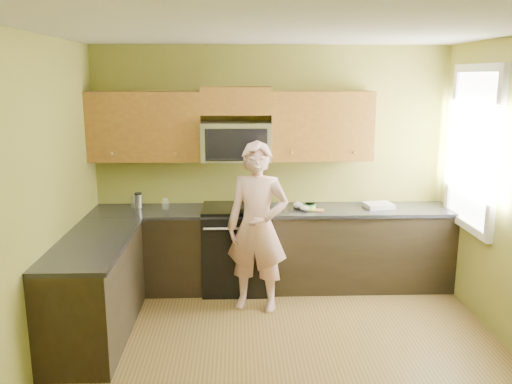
{
  "coord_description": "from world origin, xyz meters",
  "views": [
    {
      "loc": [
        -0.39,
        -3.95,
        2.36
      ],
      "look_at": [
        -0.2,
        1.3,
        1.2
      ],
      "focal_mm": 36.89,
      "sensor_mm": 36.0,
      "label": 1
    }
  ],
  "objects_px": {
    "stove": "(237,248)",
    "frying_pan": "(242,211)",
    "woman": "(257,227)",
    "travel_mug": "(139,208)",
    "butter_tub": "(310,210)",
    "microwave": "(236,160)"
  },
  "relations": [
    {
      "from": "stove",
      "to": "frying_pan",
      "type": "distance_m",
      "value": 0.51
    },
    {
      "from": "woman",
      "to": "frying_pan",
      "type": "relative_size",
      "value": 4.22
    },
    {
      "from": "stove",
      "to": "travel_mug",
      "type": "bearing_deg",
      "value": 173.81
    },
    {
      "from": "woman",
      "to": "butter_tub",
      "type": "bearing_deg",
      "value": 54.41
    },
    {
      "from": "woman",
      "to": "travel_mug",
      "type": "relative_size",
      "value": 10.1
    },
    {
      "from": "microwave",
      "to": "frying_pan",
      "type": "height_order",
      "value": "microwave"
    },
    {
      "from": "stove",
      "to": "butter_tub",
      "type": "xyz_separation_m",
      "value": [
        0.81,
        -0.04,
        0.45
      ]
    },
    {
      "from": "stove",
      "to": "woman",
      "type": "bearing_deg",
      "value": -68.27
    },
    {
      "from": "microwave",
      "to": "butter_tub",
      "type": "relative_size",
      "value": 6.25
    },
    {
      "from": "frying_pan",
      "to": "woman",
      "type": "bearing_deg",
      "value": -85.96
    },
    {
      "from": "butter_tub",
      "to": "woman",
      "type": "bearing_deg",
      "value": -140.88
    },
    {
      "from": "woman",
      "to": "butter_tub",
      "type": "height_order",
      "value": "woman"
    },
    {
      "from": "stove",
      "to": "butter_tub",
      "type": "distance_m",
      "value": 0.92
    },
    {
      "from": "butter_tub",
      "to": "stove",
      "type": "bearing_deg",
      "value": 177.36
    },
    {
      "from": "travel_mug",
      "to": "butter_tub",
      "type": "bearing_deg",
      "value": -4.69
    },
    {
      "from": "stove",
      "to": "travel_mug",
      "type": "height_order",
      "value": "travel_mug"
    },
    {
      "from": "frying_pan",
      "to": "travel_mug",
      "type": "height_order",
      "value": "travel_mug"
    },
    {
      "from": "stove",
      "to": "frying_pan",
      "type": "bearing_deg",
      "value": -70.36
    },
    {
      "from": "microwave",
      "to": "frying_pan",
      "type": "distance_m",
      "value": 0.59
    },
    {
      "from": "woman",
      "to": "travel_mug",
      "type": "bearing_deg",
      "value": 169.05
    },
    {
      "from": "woman",
      "to": "frying_pan",
      "type": "xyz_separation_m",
      "value": [
        -0.15,
        0.35,
        0.08
      ]
    },
    {
      "from": "microwave",
      "to": "travel_mug",
      "type": "bearing_deg",
      "value": -179.68
    }
  ]
}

